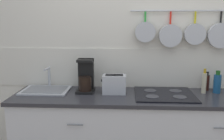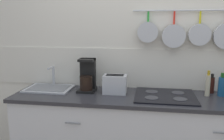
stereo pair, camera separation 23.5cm
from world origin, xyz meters
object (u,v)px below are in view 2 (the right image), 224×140
(bottle_vinegar, at_px, (208,85))
(bottle_dish_soap, at_px, (222,86))
(coffee_maker, at_px, (87,78))
(toaster, at_px, (115,84))
(bottle_sesame_oil, at_px, (212,85))

(bottle_vinegar, bearing_deg, bottle_dish_soap, 8.26)
(coffee_maker, relative_size, toaster, 1.36)
(coffee_maker, xyz_separation_m, bottle_vinegar, (1.17, 0.01, -0.03))
(toaster, xyz_separation_m, bottle_vinegar, (0.88, 0.05, 0.02))
(bottle_vinegar, bearing_deg, coffee_maker, -179.53)
(coffee_maker, distance_m, toaster, 0.30)
(coffee_maker, distance_m, bottle_vinegar, 1.17)
(toaster, bearing_deg, bottle_sesame_oil, 9.50)
(toaster, height_order, bottle_dish_soap, bottle_dish_soap)
(bottle_vinegar, bearing_deg, toaster, -176.70)
(toaster, xyz_separation_m, bottle_sesame_oil, (0.94, 0.16, -0.01))
(coffee_maker, height_order, toaster, coffee_maker)
(toaster, relative_size, bottle_vinegar, 0.99)
(bottle_dish_soap, bearing_deg, bottle_vinegar, -171.74)
(bottle_sesame_oil, relative_size, bottle_dish_soap, 0.87)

